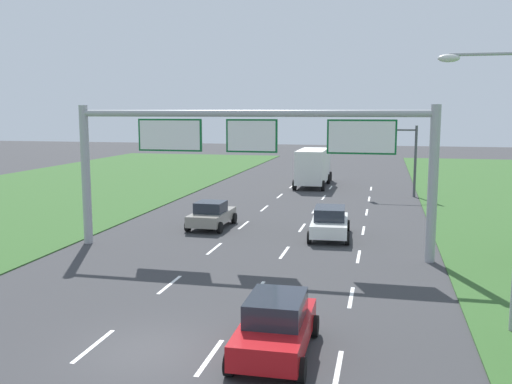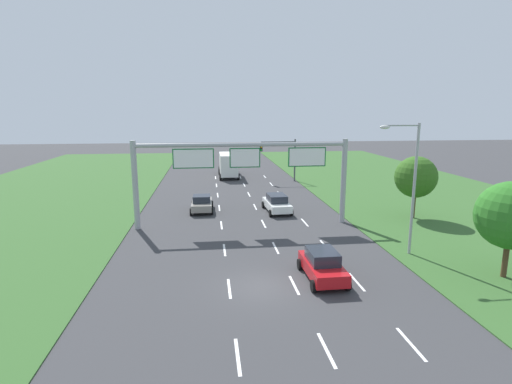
{
  "view_description": "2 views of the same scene",
  "coord_description": "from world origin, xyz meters",
  "px_view_note": "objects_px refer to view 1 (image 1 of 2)",
  "views": [
    {
      "loc": [
        6.25,
        -14.22,
        6.71
      ],
      "look_at": [
        0.02,
        13.47,
        2.67
      ],
      "focal_mm": 40.0,
      "sensor_mm": 36.0,
      "label": 1
    },
    {
      "loc": [
        -2.69,
        -19.69,
        9.22
      ],
      "look_at": [
        1.32,
        13.68,
        2.37
      ],
      "focal_mm": 28.0,
      "sensor_mm": 36.0,
      "label": 2
    }
  ],
  "objects_px": {
    "car_near_red": "(212,215)",
    "sign_gantry": "(250,149)",
    "car_mid_lane": "(276,325)",
    "car_lead_silver": "(330,222)",
    "box_truck": "(314,166)",
    "traffic_light_mast": "(390,148)",
    "street_lamp": "(508,167)"
  },
  "relations": [
    {
      "from": "car_near_red",
      "to": "sign_gantry",
      "type": "relative_size",
      "value": 0.23
    },
    {
      "from": "car_mid_lane",
      "to": "sign_gantry",
      "type": "height_order",
      "value": "sign_gantry"
    },
    {
      "from": "car_near_red",
      "to": "car_lead_silver",
      "type": "distance_m",
      "value": 7.0
    },
    {
      "from": "box_truck",
      "to": "traffic_light_mast",
      "type": "bearing_deg",
      "value": -37.52
    },
    {
      "from": "box_truck",
      "to": "street_lamp",
      "type": "relative_size",
      "value": 0.99
    },
    {
      "from": "car_lead_silver",
      "to": "sign_gantry",
      "type": "distance_m",
      "value": 6.74
    },
    {
      "from": "car_lead_silver",
      "to": "car_mid_lane",
      "type": "bearing_deg",
      "value": -93.43
    },
    {
      "from": "traffic_light_mast",
      "to": "street_lamp",
      "type": "bearing_deg",
      "value": -83.66
    },
    {
      "from": "car_near_red",
      "to": "sign_gantry",
      "type": "height_order",
      "value": "sign_gantry"
    },
    {
      "from": "car_near_red",
      "to": "car_mid_lane",
      "type": "relative_size",
      "value": 0.98
    },
    {
      "from": "box_truck",
      "to": "traffic_light_mast",
      "type": "xyz_separation_m",
      "value": [
        6.64,
        -5.11,
        2.08
      ]
    },
    {
      "from": "traffic_light_mast",
      "to": "car_lead_silver",
      "type": "bearing_deg",
      "value": -101.35
    },
    {
      "from": "sign_gantry",
      "to": "street_lamp",
      "type": "distance_m",
      "value": 12.59
    },
    {
      "from": "sign_gantry",
      "to": "traffic_light_mast",
      "type": "relative_size",
      "value": 3.08
    },
    {
      "from": "sign_gantry",
      "to": "car_mid_lane",
      "type": "bearing_deg",
      "value": -73.35
    },
    {
      "from": "traffic_light_mast",
      "to": "street_lamp",
      "type": "height_order",
      "value": "street_lamp"
    },
    {
      "from": "car_near_red",
      "to": "box_truck",
      "type": "distance_m",
      "value": 20.35
    },
    {
      "from": "street_lamp",
      "to": "box_truck",
      "type": "bearing_deg",
      "value": 106.39
    },
    {
      "from": "car_near_red",
      "to": "traffic_light_mast",
      "type": "relative_size",
      "value": 0.72
    },
    {
      "from": "car_lead_silver",
      "to": "traffic_light_mast",
      "type": "relative_size",
      "value": 0.81
    },
    {
      "from": "car_lead_silver",
      "to": "street_lamp",
      "type": "bearing_deg",
      "value": -65.68
    },
    {
      "from": "car_near_red",
      "to": "car_mid_lane",
      "type": "distance_m",
      "value": 17.67
    },
    {
      "from": "car_lead_silver",
      "to": "box_truck",
      "type": "relative_size",
      "value": 0.54
    },
    {
      "from": "car_lead_silver",
      "to": "traffic_light_mast",
      "type": "bearing_deg",
      "value": 75.44
    },
    {
      "from": "car_mid_lane",
      "to": "traffic_light_mast",
      "type": "xyz_separation_m",
      "value": [
        3.26,
        31.2,
        3.04
      ]
    },
    {
      "from": "sign_gantry",
      "to": "street_lamp",
      "type": "height_order",
      "value": "street_lamp"
    },
    {
      "from": "car_lead_silver",
      "to": "box_truck",
      "type": "xyz_separation_m",
      "value": [
        -3.44,
        21.05,
        0.97
      ]
    },
    {
      "from": "car_mid_lane",
      "to": "box_truck",
      "type": "height_order",
      "value": "box_truck"
    },
    {
      "from": "car_near_red",
      "to": "street_lamp",
      "type": "xyz_separation_m",
      "value": [
        13.24,
        -13.14,
        4.32
      ]
    },
    {
      "from": "sign_gantry",
      "to": "traffic_light_mast",
      "type": "height_order",
      "value": "sign_gantry"
    },
    {
      "from": "car_near_red",
      "to": "car_lead_silver",
      "type": "height_order",
      "value": "car_lead_silver"
    },
    {
      "from": "car_mid_lane",
      "to": "traffic_light_mast",
      "type": "distance_m",
      "value": 31.51
    }
  ]
}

